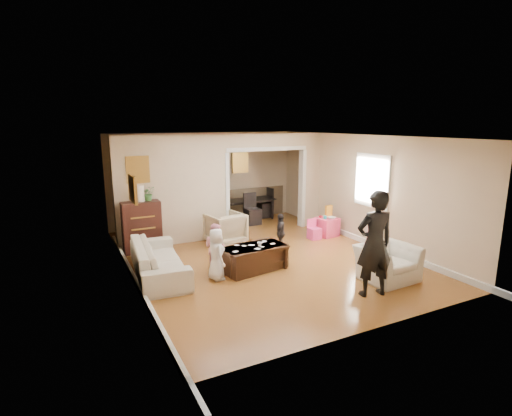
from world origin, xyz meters
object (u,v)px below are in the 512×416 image
sofa (159,259)px  child_kneel_a (216,254)px  dining_table (243,209)px  child_kneel_b (215,247)px  coffee_cup (259,244)px  play_table (327,227)px  coffee_table (254,258)px  dresser (141,226)px  armchair_front (387,263)px  table_lamp (139,193)px  child_toddler (281,232)px  armchair_back (225,228)px  cyan_cup (325,217)px

sofa → child_kneel_a: size_ratio=2.25×
dining_table → child_kneel_b: child_kneel_b is taller
coffee_cup → child_kneel_b: size_ratio=0.09×
play_table → coffee_table: bearing=-154.7°
dresser → child_kneel_a: bearing=-69.0°
dresser → dining_table: 3.72m
armchair_front → play_table: bearing=72.8°
table_lamp → play_table: 4.73m
armchair_front → dining_table: armchair_front is taller
play_table → dining_table: 2.84m
armchair_front → child_toddler: (-0.95, 2.33, 0.12)m
armchair_front → dining_table: bearing=92.1°
child_kneel_a → play_table: bearing=-68.8°
dresser → child_kneel_b: bearing=-61.0°
dresser → play_table: 4.61m
dresser → child_kneel_a: size_ratio=1.18×
armchair_front → coffee_table: armchair_front is taller
dresser → table_lamp: size_ratio=3.21×
armchair_back → coffee_cup: bearing=79.7°
table_lamp → dresser: bearing=0.0°
armchair_front → play_table: (0.76, 2.88, -0.09)m
dresser → child_toddler: bearing=-27.4°
coffee_table → dining_table: 4.18m
dining_table → sofa: bearing=-135.5°
armchair_back → coffee_cup: size_ratio=9.21×
child_kneel_b → cyan_cup: bearing=-104.9°
coffee_cup → play_table: 2.99m
play_table → table_lamp: bearing=168.7°
dresser → child_toddler: dresser is taller
armchair_front → dining_table: (-0.43, 5.46, -0.01)m
table_lamp → dining_table: bearing=26.8°
cyan_cup → coffee_cup: bearing=-153.0°
coffee_cup → play_table: bearing=27.0°
coffee_cup → child_kneel_a: child_kneel_a is taller
play_table → child_toddler: (-1.70, -0.55, 0.21)m
child_kneel_a → child_toddler: child_kneel_a is taller
dining_table → child_toddler: 3.17m
dining_table → child_toddler: bearing=-99.9°
armchair_back → play_table: (2.59, -0.57, -0.14)m
child_kneel_b → child_toddler: size_ratio=1.09×
armchair_front → table_lamp: size_ratio=2.76×
dresser → child_kneel_a: (0.90, -2.35, -0.09)m
sofa → child_kneel_b: child_kneel_b is taller
armchair_back → armchair_front: size_ratio=0.83×
child_kneel_a → child_kneel_b: size_ratio=1.02×
coffee_cup → play_table: (2.65, 1.35, -0.29)m
dining_table → child_kneel_a: size_ratio=1.83×
coffee_cup → armchair_front: bearing=-38.9°
coffee_cup → dining_table: 4.20m
play_table → child_kneel_a: size_ratio=0.50×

